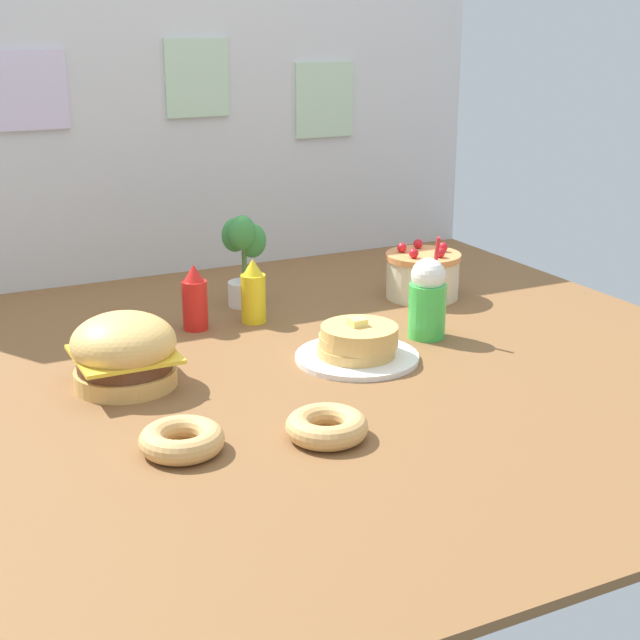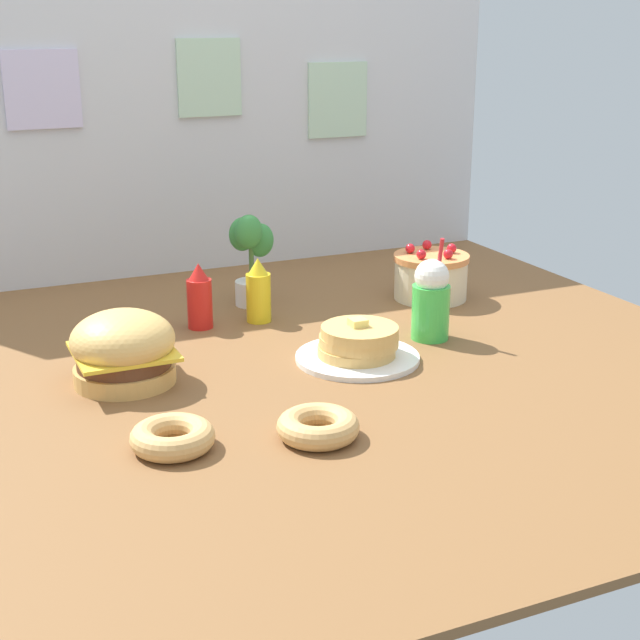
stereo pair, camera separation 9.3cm
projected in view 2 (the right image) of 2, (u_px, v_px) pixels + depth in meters
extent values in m
cube|color=brown|center=(333.00, 368.00, 2.39)|extent=(2.14, 2.11, 0.02)
cube|color=silver|center=(203.00, 125.00, 3.13)|extent=(2.14, 0.03, 1.00)
cube|color=silver|center=(42.00, 89.00, 2.87)|extent=(0.23, 0.01, 0.24)
cube|color=#B2D1B2|center=(209.00, 78.00, 3.08)|extent=(0.22, 0.01, 0.25)
cube|color=#B2D1B2|center=(338.00, 100.00, 3.29)|extent=(0.22, 0.01, 0.26)
cylinder|color=#DBA859|center=(125.00, 374.00, 2.26)|extent=(0.25, 0.25, 0.04)
cylinder|color=#59331E|center=(124.00, 360.00, 2.25)|extent=(0.23, 0.23, 0.03)
cube|color=yellow|center=(123.00, 351.00, 2.24)|extent=(0.23, 0.23, 0.01)
ellipsoid|color=#E5B260|center=(123.00, 340.00, 2.23)|extent=(0.25, 0.25, 0.14)
cylinder|color=white|center=(358.00, 358.00, 2.40)|extent=(0.32, 0.32, 0.01)
cylinder|color=#E0AD5B|center=(357.00, 351.00, 2.40)|extent=(0.20, 0.20, 0.03)
cylinder|color=#E0AD5B|center=(359.00, 340.00, 2.39)|extent=(0.21, 0.21, 0.03)
cylinder|color=#E0AD5B|center=(360.00, 331.00, 2.38)|extent=(0.20, 0.20, 0.03)
cube|color=#F7E072|center=(359.00, 323.00, 2.37)|extent=(0.04, 0.04, 0.02)
cylinder|color=beige|center=(431.00, 280.00, 2.92)|extent=(0.23, 0.23, 0.12)
cylinder|color=#EA8C4C|center=(431.00, 258.00, 2.89)|extent=(0.24, 0.24, 0.02)
sphere|color=red|center=(452.00, 248.00, 2.91)|extent=(0.03, 0.03, 0.03)
sphere|color=red|center=(427.00, 245.00, 2.95)|extent=(0.03, 0.03, 0.03)
sphere|color=red|center=(410.00, 248.00, 2.90)|extent=(0.03, 0.03, 0.03)
sphere|color=red|center=(421.00, 254.00, 2.83)|extent=(0.03, 0.03, 0.03)
sphere|color=red|center=(448.00, 254.00, 2.84)|extent=(0.03, 0.03, 0.03)
cylinder|color=red|center=(200.00, 304.00, 2.64)|extent=(0.07, 0.07, 0.14)
cone|color=red|center=(198.00, 271.00, 2.61)|extent=(0.06, 0.06, 0.05)
cylinder|color=yellow|center=(259.00, 298.00, 2.70)|extent=(0.07, 0.07, 0.14)
cone|color=yellow|center=(258.00, 266.00, 2.67)|extent=(0.06, 0.06, 0.05)
cylinder|color=green|center=(430.00, 312.00, 2.55)|extent=(0.10, 0.10, 0.15)
sphere|color=white|center=(432.00, 276.00, 2.52)|extent=(0.09, 0.09, 0.09)
cylinder|color=red|center=(439.00, 265.00, 2.52)|extent=(0.01, 0.04, 0.15)
torus|color=tan|center=(173.00, 437.00, 1.91)|extent=(0.18, 0.18, 0.05)
torus|color=#F2E5C6|center=(172.00, 436.00, 1.91)|extent=(0.17, 0.17, 0.05)
torus|color=tan|center=(318.00, 427.00, 1.96)|extent=(0.18, 0.18, 0.05)
torus|color=#D89ED8|center=(318.00, 425.00, 1.96)|extent=(0.17, 0.17, 0.05)
cylinder|color=white|center=(252.00, 293.00, 2.86)|extent=(0.10, 0.10, 0.08)
cylinder|color=#4C7238|center=(251.00, 260.00, 2.83)|extent=(0.02, 0.02, 0.13)
ellipsoid|color=#38843D|center=(260.00, 240.00, 2.83)|extent=(0.09, 0.06, 0.10)
ellipsoid|color=#38843D|center=(242.00, 234.00, 2.82)|extent=(0.09, 0.06, 0.10)
ellipsoid|color=#38843D|center=(249.00, 232.00, 2.77)|extent=(0.09, 0.06, 0.10)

